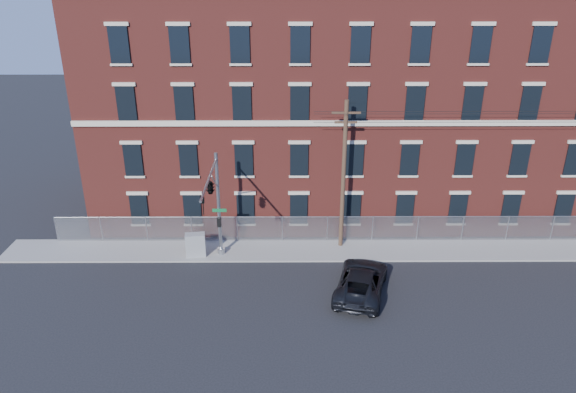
% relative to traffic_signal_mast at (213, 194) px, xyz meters
% --- Properties ---
extents(ground, '(140.00, 140.00, 0.00)m').
position_rel_traffic_signal_mast_xyz_m(ground, '(6.00, -2.18, -5.39)').
color(ground, black).
rests_on(ground, ground).
extents(sidewalk, '(65.00, 3.00, 0.12)m').
position_rel_traffic_signal_mast_xyz_m(sidewalk, '(18.00, 2.82, -5.33)').
color(sidewalk, gray).
rests_on(sidewalk, ground).
extents(mill_building, '(55.30, 14.32, 16.30)m').
position_rel_traffic_signal_mast_xyz_m(mill_building, '(18.00, 11.75, 2.76)').
color(mill_building, maroon).
rests_on(mill_building, ground).
extents(chain_link_fence, '(59.06, 0.06, 1.85)m').
position_rel_traffic_signal_mast_xyz_m(chain_link_fence, '(18.00, 4.12, -4.33)').
color(chain_link_fence, '#A5A8AD').
rests_on(chain_link_fence, ground).
extents(traffic_signal_mast, '(0.90, 6.75, 7.00)m').
position_rel_traffic_signal_mast_xyz_m(traffic_signal_mast, '(0.00, 0.00, 0.00)').
color(traffic_signal_mast, '#9EA0A5').
rests_on(traffic_signal_mast, ground).
extents(utility_pole_near, '(1.80, 0.28, 10.00)m').
position_rel_traffic_signal_mast_xyz_m(utility_pole_near, '(8.00, 3.42, -0.05)').
color(utility_pole_near, '#463123').
rests_on(utility_pole_near, ground).
extents(pickup_truck, '(4.05, 6.16, 1.57)m').
position_rel_traffic_signal_mast_xyz_m(pickup_truck, '(8.65, -2.17, -4.60)').
color(pickup_truck, black).
rests_on(pickup_truck, ground).
extents(utility_cabinet, '(1.34, 0.80, 1.58)m').
position_rel_traffic_signal_mast_xyz_m(utility_cabinet, '(-1.62, 2.02, -4.48)').
color(utility_cabinet, gray).
rests_on(utility_cabinet, sidewalk).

